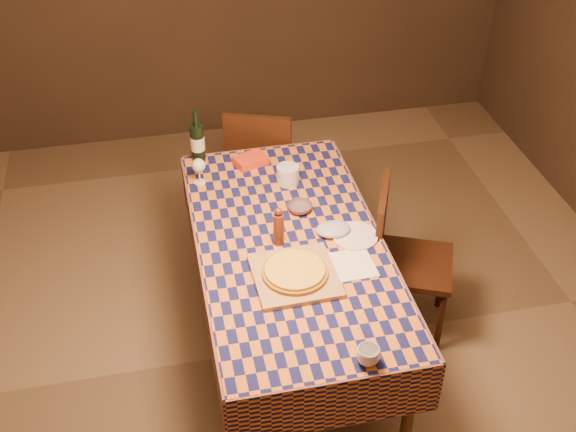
{
  "coord_description": "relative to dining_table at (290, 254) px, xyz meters",
  "views": [
    {
      "loc": [
        -0.59,
        -2.75,
        3.09
      ],
      "look_at": [
        0.0,
        0.05,
        0.9
      ],
      "focal_mm": 45.0,
      "sensor_mm": 36.0,
      "label": 1
    }
  ],
  "objects": [
    {
      "name": "room",
      "position": [
        0.0,
        0.0,
        0.66
      ],
      "size": [
        5.0,
        5.1,
        2.7
      ],
      "color": "brown",
      "rests_on": "ground"
    },
    {
      "name": "dining_table",
      "position": [
        0.0,
        0.0,
        0.0
      ],
      "size": [
        0.94,
        1.84,
        0.77
      ],
      "color": "brown",
      "rests_on": "ground"
    },
    {
      "name": "cutting_board",
      "position": [
        -0.03,
        -0.26,
        0.09
      ],
      "size": [
        0.4,
        0.4,
        0.02
      ],
      "primitive_type": "cube",
      "rotation": [
        0.0,
        0.0,
        0.03
      ],
      "color": "#A37E4C",
      "rests_on": "dining_table"
    },
    {
      "name": "pizza",
      "position": [
        -0.03,
        -0.26,
        0.12
      ],
      "size": [
        0.4,
        0.4,
        0.03
      ],
      "color": "#905D18",
      "rests_on": "cutting_board"
    },
    {
      "name": "pepper_mill",
      "position": [
        -0.06,
        0.0,
        0.18
      ],
      "size": [
        0.06,
        0.06,
        0.22
      ],
      "color": "#522213",
      "rests_on": "dining_table"
    },
    {
      "name": "bowl",
      "position": [
        0.11,
        0.25,
        0.1
      ],
      "size": [
        0.17,
        0.17,
        0.04
      ],
      "primitive_type": "imported",
      "rotation": [
        0.0,
        0.0,
        -0.27
      ],
      "color": "#5E454E",
      "rests_on": "dining_table"
    },
    {
      "name": "wine_glass",
      "position": [
        -0.39,
        0.62,
        0.19
      ],
      "size": [
        0.09,
        0.09,
        0.15
      ],
      "color": "silver",
      "rests_on": "dining_table"
    },
    {
      "name": "wine_bottle",
      "position": [
        -0.37,
        0.86,
        0.2
      ],
      "size": [
        0.11,
        0.11,
        0.33
      ],
      "color": "black",
      "rests_on": "dining_table"
    },
    {
      "name": "deli_tub",
      "position": [
        0.1,
        0.52,
        0.13
      ],
      "size": [
        0.15,
        0.15,
        0.1
      ],
      "primitive_type": "cylinder",
      "rotation": [
        0.0,
        0.0,
        -0.27
      ],
      "color": "silver",
      "rests_on": "dining_table"
    },
    {
      "name": "takeout_container",
      "position": [
        -0.07,
        0.76,
        0.1
      ],
      "size": [
        0.21,
        0.18,
        0.05
      ],
      "primitive_type": "cube",
      "rotation": [
        0.0,
        0.0,
        0.34
      ],
      "color": "red",
      "rests_on": "dining_table"
    },
    {
      "name": "white_plate",
      "position": [
        0.33,
        -0.03,
        0.08
      ],
      "size": [
        0.29,
        0.29,
        0.01
      ],
      "primitive_type": "cylinder",
      "rotation": [
        0.0,
        0.0,
        -0.26
      ],
      "color": "silver",
      "rests_on": "dining_table"
    },
    {
      "name": "tumbler",
      "position": [
        0.15,
        -0.84,
        0.12
      ],
      "size": [
        0.12,
        0.12,
        0.08
      ],
      "primitive_type": "imported",
      "rotation": [
        0.0,
        0.0,
        -0.17
      ],
      "color": "silver",
      "rests_on": "dining_table"
    },
    {
      "name": "flour_patch",
      "position": [
        0.22,
        -0.23,
        0.08
      ],
      "size": [
        0.29,
        0.23,
        0.0
      ],
      "primitive_type": "cube",
      "rotation": [
        0.0,
        0.0,
        0.03
      ],
      "color": "white",
      "rests_on": "dining_table"
    },
    {
      "name": "flour_bag",
      "position": [
        0.23,
        0.03,
        0.1
      ],
      "size": [
        0.21,
        0.18,
        0.05
      ],
      "primitive_type": "ellipsoid",
      "rotation": [
        0.0,
        0.0,
        -0.25
      ],
      "color": "#A3AFD1",
      "rests_on": "dining_table"
    },
    {
      "name": "chair_far",
      "position": [
        0.05,
        1.13,
        -0.17
      ],
      "size": [
        0.54,
        0.54,
        0.93
      ],
      "color": "black",
      "rests_on": "ground"
    },
    {
      "name": "chair_right",
      "position": [
        0.63,
        0.08,
        -0.17
      ],
      "size": [
        0.56,
        0.55,
        0.93
      ],
      "color": "black",
      "rests_on": "ground"
    }
  ]
}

